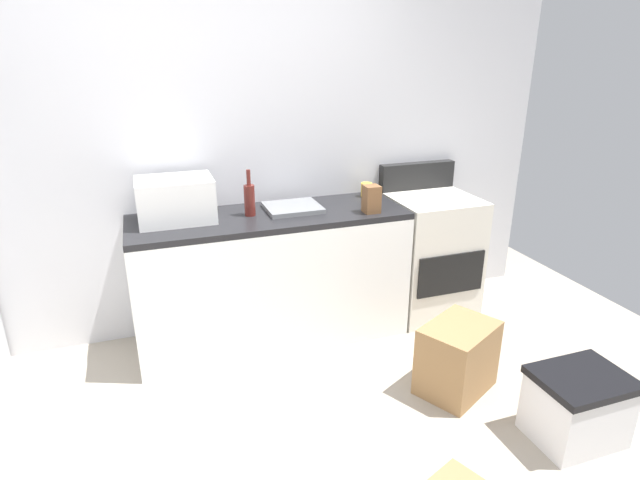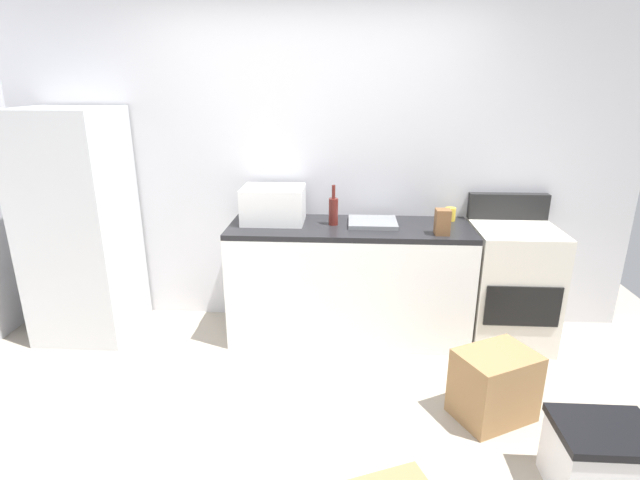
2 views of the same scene
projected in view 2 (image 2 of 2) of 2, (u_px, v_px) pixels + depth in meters
ground_plane at (294, 435)px, 2.79m from camera, size 6.00×6.00×0.00m
wall_back at (313, 164)px, 3.85m from camera, size 5.00×0.10×2.60m
kitchen_counter at (349, 281)px, 3.77m from camera, size 1.80×0.60×0.90m
refrigerator at (80, 226)px, 3.70m from camera, size 0.68×0.66×1.75m
stove_oven at (510, 283)px, 3.70m from camera, size 0.60×0.61×1.10m
microwave at (273, 205)px, 3.68m from camera, size 0.46×0.34×0.27m
sink_basin at (373, 222)px, 3.65m from camera, size 0.36×0.32×0.03m
wine_bottle at (333, 210)px, 3.62m from camera, size 0.07×0.07×0.30m
coffee_mug at (450, 214)px, 3.74m from camera, size 0.08×0.08×0.10m
knife_block at (442, 222)px, 3.39m from camera, size 0.10×0.10×0.18m
cardboard_box_medium at (494, 385)px, 2.89m from camera, size 0.54×0.49×0.42m
storage_bin at (601, 461)px, 2.34m from camera, size 0.46×0.36×0.38m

